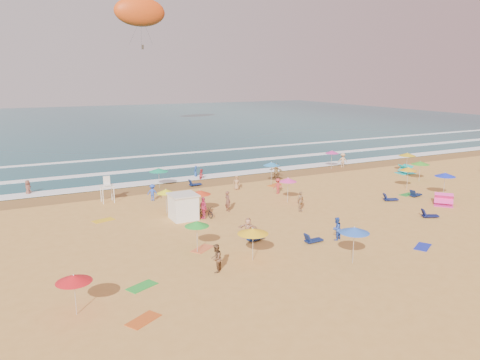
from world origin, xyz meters
name	(u,v)px	position (x,y,z in m)	size (l,w,h in m)	color
ground	(241,214)	(0.00, 0.00, 0.00)	(220.00, 220.00, 0.00)	gold
ocean	(83,124)	(0.00, 84.00, 0.00)	(220.00, 140.00, 0.18)	#0C4756
wet_sand	(189,184)	(0.00, 12.50, 0.01)	(220.00, 220.00, 0.00)	olive
surf_foam	(164,169)	(0.00, 21.32, 0.10)	(200.00, 18.70, 0.05)	white
cabana	(183,207)	(-4.85, 0.99, 1.00)	(2.00, 2.00, 2.00)	white
cabana_roof	(183,195)	(-4.85, 0.99, 2.06)	(2.20, 2.20, 0.12)	silver
bicycle	(206,211)	(-2.95, 0.69, 0.47)	(0.62, 1.79, 0.94)	black
lifeguard_stand	(107,191)	(-9.33, 9.10, 1.05)	(1.20, 1.20, 2.10)	white
beach_umbrellas	(268,187)	(2.67, 0.12, 2.10)	(59.91, 27.05, 0.77)	gold
loungers	(335,211)	(7.41, -3.23, 0.17)	(58.27, 24.72, 0.34)	#101452
towels	(281,220)	(2.12, -3.02, 0.01)	(49.77, 23.13, 0.03)	#CB5119
popup_tents	(422,181)	(21.65, 0.30, 0.60)	(9.94, 14.06, 1.20)	#EB349A
beachgoers	(219,195)	(-0.33, 3.83, 0.81)	(49.21, 26.50, 2.11)	blue
parasail	(140,12)	(9.93, 64.99, 24.25)	(10.61, 3.71, 10.37)	#E64510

